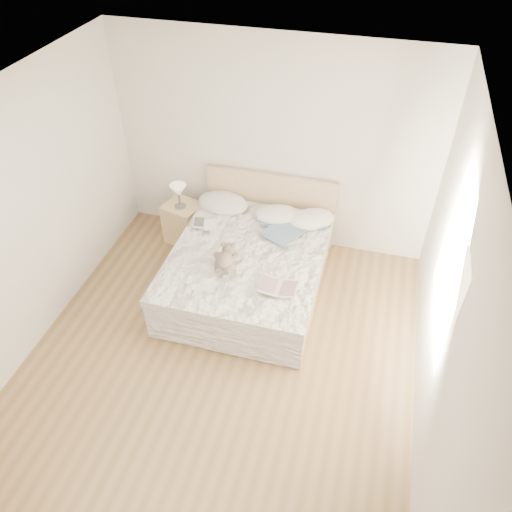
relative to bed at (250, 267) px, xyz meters
The scene contains 16 objects.
floor 1.23m from the bed, 90.00° to the right, with size 4.00×4.50×0.00m, color brown.
ceiling 2.67m from the bed, 90.00° to the right, with size 4.00×4.50×0.00m, color white.
wall_back 1.49m from the bed, 90.00° to the left, with size 4.00×0.02×2.70m, color silver.
wall_left 2.55m from the bed, 149.21° to the right, with size 0.02×4.50×2.70m, color silver.
wall_right 2.55m from the bed, 30.79° to the right, with size 0.02×4.50×2.70m, color silver.
window 2.46m from the bed, 24.16° to the right, with size 0.02×1.30×1.10m, color white.
bed is the anchor object (origin of this frame).
nightstand 1.28m from the bed, 149.32° to the left, with size 0.45×0.40×0.56m, color tan.
table_lamp 1.36m from the bed, 151.03° to the left, with size 0.22×0.22×0.33m.
pillow_left 0.98m from the bed, 127.30° to the left, with size 0.67×0.47×0.20m, color silver.
pillow_middle 0.77m from the bed, 75.97° to the left, with size 0.56×0.39×0.17m, color white.
pillow_right 0.97m from the bed, 49.11° to the left, with size 0.57×0.40×0.17m, color white.
blouse 0.62m from the bed, 49.90° to the left, with size 0.60×0.64×0.02m, color #3E5873, non-canonical shape.
photo_book 0.76m from the bed, 157.61° to the left, with size 0.32×0.22×0.02m, color white.
childrens_book 0.82m from the bed, 50.25° to the right, with size 0.42×0.28×0.03m, color beige.
teddy_bear 0.56m from the bed, 112.35° to the right, with size 0.25×0.36×0.19m, color #65584C, non-canonical shape.
Camera 1 is at (1.24, -3.07, 4.27)m, focal length 35.00 mm.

